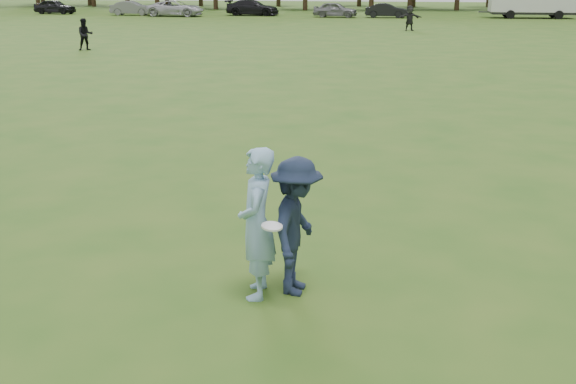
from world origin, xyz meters
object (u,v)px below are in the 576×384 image
car_c (176,8)px  player_far_d (410,18)px  player_far_a (85,34)px  car_e (335,10)px  thrower (257,224)px  car_d (253,8)px  defender (296,226)px  car_b (132,8)px  car_a (55,7)px  car_f (387,11)px

car_c → player_far_d: bearing=-121.9°
player_far_a → car_e: size_ratio=0.41×
thrower → car_d: (-12.36, 61.68, -0.23)m
defender → car_b: 65.26m
thrower → car_a: bearing=-157.9°
car_c → car_d: (7.35, 2.42, 0.01)m
car_b → car_d: (12.36, 1.30, 0.07)m
thrower → car_b: thrower is taller
car_b → car_e: 20.96m
car_c → car_e: bearing=-86.3°
player_far_a → car_c: player_far_a is taller
car_b → car_e: size_ratio=1.01×
car_d → car_f: (13.57, -1.53, -0.11)m
car_d → defender: bearing=-164.1°
player_far_a → player_far_d: bearing=11.8°
thrower → player_far_a: 31.97m
car_d → car_e: bearing=-96.9°
defender → car_d: 62.83m
thrower → car_c: size_ratio=0.36×
defender → player_far_d: defender is taller
car_b → car_f: 25.93m
car_b → car_e: bearing=-93.7°
car_c → car_f: size_ratio=1.36×
player_far_d → car_a: bearing=142.6°
car_b → car_c: bearing=-105.3°
car_c → car_d: size_ratio=1.03×
player_far_a → car_c: 31.43m
car_c → car_e: size_ratio=1.29×
defender → car_f: size_ratio=0.46×
player_far_d → car_f: size_ratio=0.45×
thrower → car_f: bearing=172.2°
car_a → car_b: 9.06m
player_far_d → car_f: player_far_d is taller
defender → car_f: defender is taller
defender → car_a: defender is taller
car_e → car_f: car_e is taller
defender → car_d: defender is taller
thrower → defender: size_ratio=1.08×
player_far_d → car_f: 15.70m
car_d → car_c: bearing=112.4°
car_f → car_d: bearing=87.6°
car_a → defender: bearing=-144.7°
player_far_a → defender: bearing=-91.0°
player_far_a → player_far_d: player_far_d is taller
thrower → car_d: thrower is taller
car_f → player_far_d: bearing=-169.3°
car_c → thrower: bearing=-160.6°
car_d → thrower: bearing=-164.5°
car_c → car_b: bearing=78.4°
car_a → car_c: bearing=-93.1°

